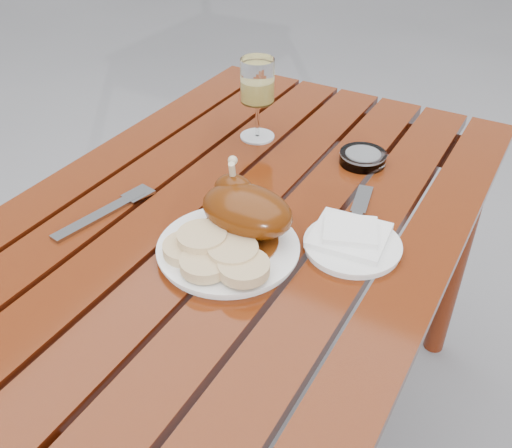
{
  "coord_description": "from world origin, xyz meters",
  "views": [
    {
      "loc": [
        0.47,
        -0.78,
        1.36
      ],
      "look_at": [
        0.08,
        -0.09,
        0.78
      ],
      "focal_mm": 40.0,
      "sensor_mm": 36.0,
      "label": 1
    }
  ],
  "objects_px": {
    "dinner_plate": "(228,249)",
    "table": "(247,335)",
    "side_plate": "(352,246)",
    "ashtray": "(363,158)",
    "wine_glass": "(257,100)"
  },
  "relations": [
    {
      "from": "side_plate",
      "to": "ashtray",
      "type": "height_order",
      "value": "ashtray"
    },
    {
      "from": "wine_glass",
      "to": "ashtray",
      "type": "bearing_deg",
      "value": 2.01
    },
    {
      "from": "dinner_plate",
      "to": "side_plate",
      "type": "distance_m",
      "value": 0.21
    },
    {
      "from": "table",
      "to": "ashtray",
      "type": "relative_size",
      "value": 12.11
    },
    {
      "from": "side_plate",
      "to": "table",
      "type": "bearing_deg",
      "value": 171.46
    },
    {
      "from": "dinner_plate",
      "to": "ashtray",
      "type": "bearing_deg",
      "value": 77.78
    },
    {
      "from": "table",
      "to": "dinner_plate",
      "type": "distance_m",
      "value": 0.41
    },
    {
      "from": "side_plate",
      "to": "dinner_plate",
      "type": "bearing_deg",
      "value": -147.33
    },
    {
      "from": "table",
      "to": "wine_glass",
      "type": "bearing_deg",
      "value": 114.67
    },
    {
      "from": "wine_glass",
      "to": "ashtray",
      "type": "height_order",
      "value": "wine_glass"
    },
    {
      "from": "side_plate",
      "to": "ashtray",
      "type": "distance_m",
      "value": 0.3
    },
    {
      "from": "dinner_plate",
      "to": "wine_glass",
      "type": "distance_m",
      "value": 0.43
    },
    {
      "from": "table",
      "to": "side_plate",
      "type": "distance_m",
      "value": 0.45
    },
    {
      "from": "dinner_plate",
      "to": "table",
      "type": "bearing_deg",
      "value": 110.13
    },
    {
      "from": "table",
      "to": "wine_glass",
      "type": "height_order",
      "value": "wine_glass"
    }
  ]
}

